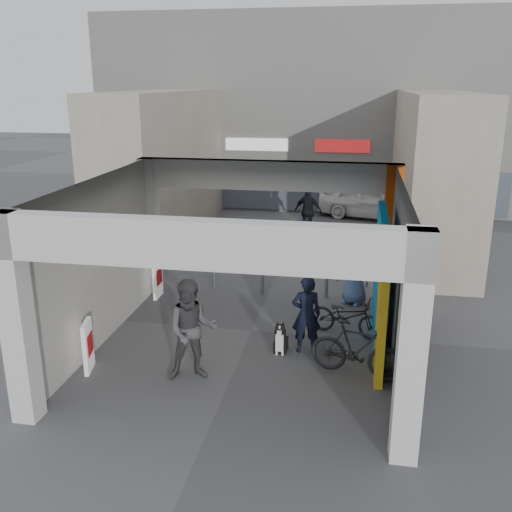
% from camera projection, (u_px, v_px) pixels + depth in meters
% --- Properties ---
extents(ground, '(90.00, 90.00, 0.00)m').
position_uv_depth(ground, '(252.00, 331.00, 12.69)').
color(ground, '#515155').
rests_on(ground, ground).
extents(arcade_canopy, '(6.40, 6.45, 6.40)m').
position_uv_depth(arcade_canopy, '(271.00, 242.00, 11.15)').
color(arcade_canopy, silver).
rests_on(arcade_canopy, ground).
extents(far_building, '(18.00, 4.08, 8.00)m').
position_uv_depth(far_building, '(310.00, 113.00, 24.68)').
color(far_building, silver).
rests_on(far_building, ground).
extents(plaza_bldg_left, '(2.00, 9.00, 5.00)m').
position_uv_depth(plaza_bldg_left, '(163.00, 166.00, 19.76)').
color(plaza_bldg_left, '#B0A791').
rests_on(plaza_bldg_left, ground).
extents(plaza_bldg_right, '(2.00, 9.00, 5.00)m').
position_uv_depth(plaza_bldg_right, '(432.00, 173.00, 18.26)').
color(plaza_bldg_right, '#B0A791').
rests_on(plaza_bldg_right, ground).
extents(bollard_left, '(0.09, 0.09, 0.98)m').
position_uv_depth(bollard_left, '(214.00, 270.00, 15.17)').
color(bollard_left, gray).
rests_on(bollard_left, ground).
extents(bollard_center, '(0.09, 0.09, 0.97)m').
position_uv_depth(bollard_center, '(262.00, 276.00, 14.73)').
color(bollard_center, gray).
rests_on(bollard_center, ground).
extents(bollard_right, '(0.09, 0.09, 0.81)m').
position_uv_depth(bollard_right, '(327.00, 282.00, 14.51)').
color(bollard_right, gray).
rests_on(bollard_right, ground).
extents(advert_board_near, '(0.20, 0.55, 1.00)m').
position_uv_depth(advert_board_near, '(88.00, 346.00, 10.83)').
color(advert_board_near, silver).
rests_on(advert_board_near, ground).
extents(advert_board_far, '(0.10, 0.55, 1.00)m').
position_uv_depth(advert_board_far, '(158.00, 278.00, 14.53)').
color(advert_board_far, silver).
rests_on(advert_board_far, ground).
extents(cafe_set, '(1.62, 1.30, 0.98)m').
position_uv_depth(cafe_set, '(227.00, 246.00, 17.95)').
color(cafe_set, '#B3B3B8').
rests_on(cafe_set, ground).
extents(produce_stand, '(1.15, 0.62, 0.76)m').
position_uv_depth(produce_stand, '(225.00, 241.00, 18.65)').
color(produce_stand, black).
rests_on(produce_stand, ground).
extents(crate_stack, '(0.53, 0.47, 0.56)m').
position_uv_depth(crate_stack, '(304.00, 229.00, 20.28)').
color(crate_stack, '#1A5B26').
rests_on(crate_stack, ground).
extents(border_collie, '(0.26, 0.50, 0.70)m').
position_uv_depth(border_collie, '(280.00, 340.00, 11.60)').
color(border_collie, black).
rests_on(border_collie, ground).
extents(man_with_dog, '(0.66, 0.50, 1.63)m').
position_uv_depth(man_with_dog, '(306.00, 315.00, 11.48)').
color(man_with_dog, black).
rests_on(man_with_dog, ground).
extents(man_back_turned, '(1.11, 0.97, 1.93)m').
position_uv_depth(man_back_turned, '(192.00, 330.00, 10.42)').
color(man_back_turned, '#444447').
rests_on(man_back_turned, ground).
extents(man_elderly, '(0.99, 0.85, 1.72)m').
position_uv_depth(man_elderly, '(354.00, 270.00, 14.01)').
color(man_elderly, '#5977AD').
rests_on(man_elderly, ground).
extents(man_crates, '(1.13, 0.74, 1.78)m').
position_uv_depth(man_crates, '(308.00, 211.00, 20.17)').
color(man_crates, black).
rests_on(man_crates, ground).
extents(bicycle_front, '(1.77, 1.05, 0.88)m').
position_uv_depth(bicycle_front, '(347.00, 316.00, 12.36)').
color(bicycle_front, black).
rests_on(bicycle_front, ground).
extents(bicycle_rear, '(1.87, 0.95, 1.08)m').
position_uv_depth(bicycle_rear, '(357.00, 349.00, 10.61)').
color(bicycle_rear, black).
rests_on(bicycle_rear, ground).
extents(white_van, '(4.54, 2.75, 1.44)m').
position_uv_depth(white_van, '(372.00, 200.00, 22.83)').
color(white_van, white).
rests_on(white_van, ground).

